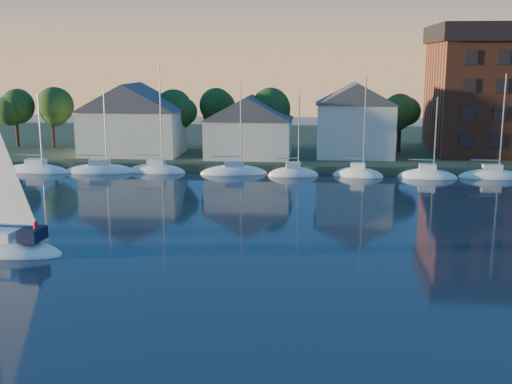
# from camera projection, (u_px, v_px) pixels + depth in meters

# --- Properties ---
(ground) EXTENTS (260.00, 260.00, 0.00)m
(ground) POSITION_uv_depth(u_px,v_px,m) (244.00, 364.00, 29.49)
(ground) COLOR black
(ground) RESTS_ON ground
(shoreline_land) EXTENTS (160.00, 50.00, 2.00)m
(shoreline_land) POSITION_uv_depth(u_px,v_px,m) (298.00, 147.00, 102.58)
(shoreline_land) COLOR #354025
(shoreline_land) RESTS_ON ground
(wooden_dock) EXTENTS (120.00, 3.00, 1.00)m
(wooden_dock) POSITION_uv_depth(u_px,v_px,m) (292.00, 171.00, 80.17)
(wooden_dock) COLOR brown
(wooden_dock) RESTS_ON ground
(clubhouse_west) EXTENTS (13.65, 9.45, 9.64)m
(clubhouse_west) POSITION_uv_depth(u_px,v_px,m) (133.00, 118.00, 86.92)
(clubhouse_west) COLOR silver
(clubhouse_west) RESTS_ON shoreline_land
(clubhouse_centre) EXTENTS (11.55, 8.40, 8.08)m
(clubhouse_centre) POSITION_uv_depth(u_px,v_px,m) (249.00, 126.00, 84.57)
(clubhouse_centre) COLOR silver
(clubhouse_centre) RESTS_ON shoreline_land
(clubhouse_east) EXTENTS (10.50, 8.40, 9.80)m
(clubhouse_east) POSITION_uv_depth(u_px,v_px,m) (355.00, 119.00, 85.01)
(clubhouse_east) COLOR silver
(clubhouse_east) RESTS_ON shoreline_land
(tree_line) EXTENTS (93.40, 5.40, 8.90)m
(tree_line) POSITION_uv_depth(u_px,v_px,m) (311.00, 108.00, 89.24)
(tree_line) COLOR #372719
(tree_line) RESTS_ON shoreline_land
(moored_fleet) EXTENTS (95.50, 2.40, 12.05)m
(moored_fleet) POSITION_uv_depth(u_px,v_px,m) (325.00, 175.00, 76.84)
(moored_fleet) COLOR white
(moored_fleet) RESTS_ON ground
(hero_sailboat) EXTENTS (10.22, 4.15, 15.33)m
(hero_sailboat) POSITION_uv_depth(u_px,v_px,m) (0.00, 244.00, 46.41)
(hero_sailboat) COLOR white
(hero_sailboat) RESTS_ON ground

